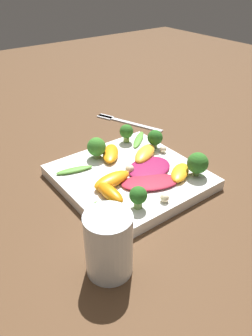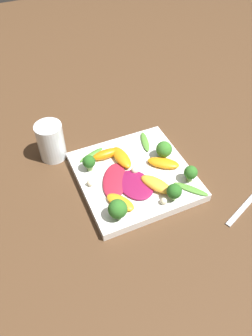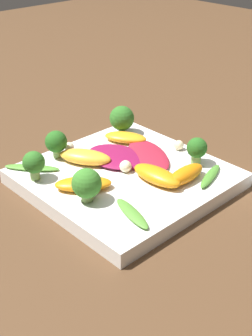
% 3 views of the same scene
% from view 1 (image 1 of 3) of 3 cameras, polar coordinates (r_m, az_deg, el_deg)
% --- Properties ---
extents(ground_plane, '(2.40, 2.40, 0.00)m').
position_cam_1_polar(ground_plane, '(0.63, 0.61, -2.37)').
color(ground_plane, '#4C331E').
extents(plate, '(0.25, 0.25, 0.02)m').
position_cam_1_polar(plate, '(0.63, 0.62, -1.59)').
color(plate, white).
rests_on(plate, ground_plane).
extents(drinking_glass, '(0.06, 0.06, 0.10)m').
position_cam_1_polar(drinking_glass, '(0.44, -3.02, -13.10)').
color(drinking_glass, white).
rests_on(drinking_glass, ground_plane).
extents(fork, '(0.18, 0.09, 0.01)m').
position_cam_1_polar(fork, '(0.87, -0.74, 8.28)').
color(fork, silver).
rests_on(fork, ground_plane).
extents(radicchio_leaf_0, '(0.09, 0.12, 0.01)m').
position_cam_1_polar(radicchio_leaf_0, '(0.59, 4.22, -2.46)').
color(radicchio_leaf_0, maroon).
rests_on(radicchio_leaf_0, plate).
extents(radicchio_leaf_1, '(0.08, 0.10, 0.01)m').
position_cam_1_polar(radicchio_leaf_1, '(0.63, 4.06, 0.06)').
color(radicchio_leaf_1, maroon).
rests_on(radicchio_leaf_1, plate).
extents(orange_segment_0, '(0.04, 0.08, 0.02)m').
position_cam_1_polar(orange_segment_0, '(0.58, -2.45, -2.06)').
color(orange_segment_0, orange).
rests_on(orange_segment_0, plate).
extents(orange_segment_1, '(0.06, 0.07, 0.01)m').
position_cam_1_polar(orange_segment_1, '(0.62, 9.38, -0.77)').
color(orange_segment_1, orange).
rests_on(orange_segment_1, plate).
extents(orange_segment_2, '(0.07, 0.03, 0.02)m').
position_cam_1_polar(orange_segment_2, '(0.55, -2.86, -4.29)').
color(orange_segment_2, orange).
rests_on(orange_segment_2, plate).
extents(orange_segment_3, '(0.08, 0.07, 0.02)m').
position_cam_1_polar(orange_segment_3, '(0.67, -2.71, 2.58)').
color(orange_segment_3, orange).
rests_on(orange_segment_3, plate).
extents(orange_segment_4, '(0.07, 0.08, 0.02)m').
position_cam_1_polar(orange_segment_4, '(0.66, 3.30, 2.52)').
color(orange_segment_4, '#FCAD33').
rests_on(orange_segment_4, plate).
extents(broccoli_floret_0, '(0.03, 0.03, 0.04)m').
position_cam_1_polar(broccoli_floret_0, '(0.69, 5.07, 5.23)').
color(broccoli_floret_0, '#84AD5B').
rests_on(broccoli_floret_0, plate).
extents(broccoli_floret_1, '(0.04, 0.04, 0.04)m').
position_cam_1_polar(broccoli_floret_1, '(0.66, -5.16, 3.63)').
color(broccoli_floret_1, '#7A9E51').
rests_on(broccoli_floret_1, plate).
extents(broccoli_floret_2, '(0.04, 0.04, 0.05)m').
position_cam_1_polar(broccoli_floret_2, '(0.61, 12.37, 0.81)').
color(broccoli_floret_2, '#7A9E51').
rests_on(broccoli_floret_2, plate).
extents(broccoli_floret_3, '(0.03, 0.03, 0.04)m').
position_cam_1_polar(broccoli_floret_3, '(0.71, 0.08, 6.29)').
color(broccoli_floret_3, '#7A9E51').
rests_on(broccoli_floret_3, plate).
extents(broccoli_floret_4, '(0.03, 0.03, 0.04)m').
position_cam_1_polar(broccoli_floret_4, '(0.52, 2.14, -4.91)').
color(broccoli_floret_4, '#7A9E51').
rests_on(broccoli_floret_4, plate).
extents(arugula_sprig_0, '(0.06, 0.07, 0.01)m').
position_cam_1_polar(arugula_sprig_0, '(0.73, 2.21, 5.01)').
color(arugula_sprig_0, '#518E33').
rests_on(arugula_sprig_0, plate).
extents(arugula_sprig_1, '(0.07, 0.04, 0.01)m').
position_cam_1_polar(arugula_sprig_1, '(0.53, -2.58, -7.20)').
color(arugula_sprig_1, '#47842D').
rests_on(arugula_sprig_1, plate).
extents(arugula_sprig_2, '(0.03, 0.07, 0.01)m').
position_cam_1_polar(arugula_sprig_2, '(0.63, -8.97, -0.33)').
color(arugula_sprig_2, '#518E33').
rests_on(arugula_sprig_2, plate).
extents(macadamia_nut_0, '(0.02, 0.02, 0.02)m').
position_cam_1_polar(macadamia_nut_0, '(0.55, 6.75, -5.17)').
color(macadamia_nut_0, beige).
rests_on(macadamia_nut_0, plate).
extents(macadamia_nut_1, '(0.01, 0.01, 0.01)m').
position_cam_1_polar(macadamia_nut_1, '(0.69, 6.48, 3.27)').
color(macadamia_nut_1, beige).
rests_on(macadamia_nut_1, plate).
extents(macadamia_nut_2, '(0.02, 0.02, 0.02)m').
position_cam_1_polar(macadamia_nut_2, '(0.61, 0.41, -0.29)').
color(macadamia_nut_2, beige).
rests_on(macadamia_nut_2, plate).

